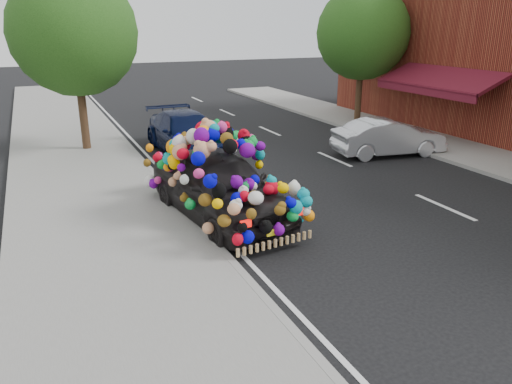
# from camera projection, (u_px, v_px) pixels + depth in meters

# --- Properties ---
(ground) EXTENTS (100.00, 100.00, 0.00)m
(ground) POSITION_uv_depth(u_px,v_px,m) (319.00, 231.00, 10.92)
(ground) COLOR black
(ground) RESTS_ON ground
(sidewalk) EXTENTS (4.00, 60.00, 0.12)m
(sidewalk) POSITION_uv_depth(u_px,v_px,m) (118.00, 265.00, 9.24)
(sidewalk) COLOR gray
(sidewalk) RESTS_ON ground
(kerb) EXTENTS (0.15, 60.00, 0.13)m
(kerb) POSITION_uv_depth(u_px,v_px,m) (217.00, 246.00, 9.99)
(kerb) COLOR gray
(kerb) RESTS_ON ground
(footpath_far) EXTENTS (3.00, 40.00, 0.12)m
(footpath_far) POSITION_uv_depth(u_px,v_px,m) (484.00, 157.00, 16.66)
(footpath_far) COLOR gray
(footpath_far) RESTS_ON ground
(lane_markings) EXTENTS (6.00, 50.00, 0.01)m
(lane_markings) POSITION_uv_depth(u_px,v_px,m) (444.00, 207.00, 12.31)
(lane_markings) COLOR silver
(lane_markings) RESTS_ON ground
(tree_near_sidewalk) EXTENTS (4.20, 4.20, 6.13)m
(tree_near_sidewalk) POSITION_uv_depth(u_px,v_px,m) (74.00, 32.00, 16.36)
(tree_near_sidewalk) COLOR #332114
(tree_near_sidewalk) RESTS_ON ground
(tree_far_b) EXTENTS (4.00, 4.00, 5.90)m
(tree_far_b) POSITION_uv_depth(u_px,v_px,m) (363.00, 33.00, 21.40)
(tree_far_b) COLOR #332114
(tree_far_b) RESTS_ON ground
(plush_art_car) EXTENTS (2.78, 5.04, 2.22)m
(plush_art_car) POSITION_uv_depth(u_px,v_px,m) (219.00, 170.00, 11.31)
(plush_art_car) COLOR black
(plush_art_car) RESTS_ON ground
(navy_sedan) EXTENTS (2.07, 4.87, 1.40)m
(navy_sedan) POSITION_uv_depth(u_px,v_px,m) (187.00, 134.00, 17.15)
(navy_sedan) COLOR black
(navy_sedan) RESTS_ON ground
(silver_hatchback) EXTENTS (3.95, 1.91, 1.25)m
(silver_hatchback) POSITION_uv_depth(u_px,v_px,m) (389.00, 137.00, 16.94)
(silver_hatchback) COLOR silver
(silver_hatchback) RESTS_ON ground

